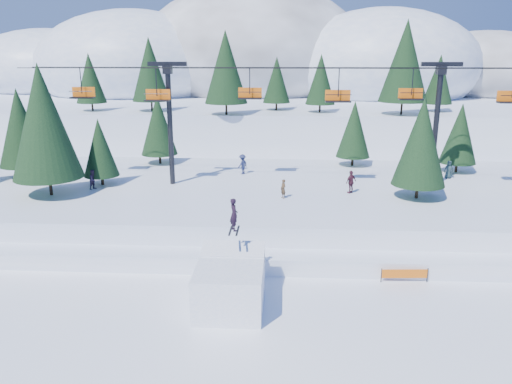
# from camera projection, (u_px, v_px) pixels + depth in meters

# --- Properties ---
(ground) EXTENTS (160.00, 160.00, 0.00)m
(ground) POSITION_uv_depth(u_px,v_px,m) (269.00, 318.00, 26.21)
(ground) COLOR white
(ground) RESTS_ON ground
(mid_shelf) EXTENTS (70.00, 22.00, 2.50)m
(mid_shelf) POSITION_uv_depth(u_px,v_px,m) (276.00, 199.00, 43.19)
(mid_shelf) COLOR white
(mid_shelf) RESTS_ON ground
(berm) EXTENTS (70.00, 6.00, 1.10)m
(berm) POSITION_uv_depth(u_px,v_px,m) (273.00, 250.00, 33.76)
(berm) COLOR white
(berm) RESTS_ON ground
(mountain_ridge) EXTENTS (119.00, 61.51, 26.46)m
(mountain_ridge) POSITION_uv_depth(u_px,v_px,m) (255.00, 74.00, 94.43)
(mountain_ridge) COLOR white
(mountain_ridge) RESTS_ON ground
(jump_kicker) EXTENTS (3.61, 4.92, 5.75)m
(jump_kicker) POSITION_uv_depth(u_px,v_px,m) (230.00, 284.00, 27.11)
(jump_kicker) COLOR white
(jump_kicker) RESTS_ON ground
(chairlift) EXTENTS (46.00, 3.21, 10.28)m
(chairlift) POSITION_uv_depth(u_px,v_px,m) (298.00, 105.00, 40.97)
(chairlift) COLOR black
(chairlift) RESTS_ON mid_shelf
(conifer_stand) EXTENTS (62.26, 16.74, 10.29)m
(conifer_stand) POSITION_uv_depth(u_px,v_px,m) (281.00, 132.00, 41.51)
(conifer_stand) COLOR black
(conifer_stand) RESTS_ON mid_shelf
(distant_skiers) EXTENTS (31.54, 8.93, 1.87)m
(distant_skiers) POSITION_uv_depth(u_px,v_px,m) (272.00, 173.00, 43.40)
(distant_skiers) COLOR #47202E
(distant_skiers) RESTS_ON mid_shelf
(banner_near) EXTENTS (2.85, 0.24, 0.90)m
(banner_near) POSITION_uv_depth(u_px,v_px,m) (405.00, 274.00, 30.18)
(banner_near) COLOR black
(banner_near) RESTS_ON ground
(banner_far) EXTENTS (2.81, 0.61, 0.90)m
(banner_far) POSITION_uv_depth(u_px,v_px,m) (410.00, 266.00, 31.36)
(banner_far) COLOR black
(banner_far) RESTS_ON ground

